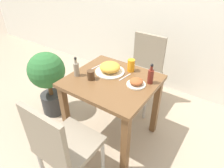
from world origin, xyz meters
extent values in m
plane|color=tan|center=(0.00, 0.00, 0.00)|extent=(16.00, 16.00, 0.00)
cube|color=brown|center=(0.00, 0.00, 0.71)|extent=(0.80, 0.73, 0.04)
cube|color=brown|center=(-0.35, -0.31, 0.35)|extent=(0.06, 0.06, 0.69)
cube|color=brown|center=(0.35, -0.31, 0.35)|extent=(0.06, 0.06, 0.69)
cube|color=brown|center=(-0.35, 0.31, 0.35)|extent=(0.06, 0.06, 0.69)
cube|color=brown|center=(0.35, 0.31, 0.35)|extent=(0.06, 0.06, 0.69)
cube|color=gray|center=(0.02, -0.62, 0.46)|extent=(0.42, 0.42, 0.04)
cube|color=gray|center=(0.02, -0.81, 0.70)|extent=(0.40, 0.04, 0.44)
cylinder|color=#B7B2A8|center=(0.20, -0.44, 0.22)|extent=(0.03, 0.03, 0.44)
cylinder|color=#B7B2A8|center=(-0.16, -0.44, 0.22)|extent=(0.03, 0.03, 0.44)
cylinder|color=#B7B2A8|center=(-0.16, -0.80, 0.22)|extent=(0.03, 0.03, 0.44)
cube|color=gray|center=(-0.01, 0.62, 0.46)|extent=(0.42, 0.42, 0.04)
cube|color=gray|center=(-0.01, 0.81, 0.70)|extent=(0.40, 0.04, 0.44)
cylinder|color=#B7B2A8|center=(-0.19, 0.44, 0.22)|extent=(0.03, 0.03, 0.44)
cylinder|color=#B7B2A8|center=(0.17, 0.44, 0.22)|extent=(0.03, 0.03, 0.44)
cylinder|color=#B7B2A8|center=(-0.19, 0.80, 0.22)|extent=(0.03, 0.03, 0.44)
cylinder|color=#B7B2A8|center=(0.17, 0.80, 0.22)|extent=(0.03, 0.03, 0.44)
cylinder|color=beige|center=(-0.10, 0.10, 0.73)|extent=(0.29, 0.29, 0.01)
ellipsoid|color=gold|center=(-0.10, 0.10, 0.78)|extent=(0.20, 0.20, 0.09)
cylinder|color=beige|center=(0.23, 0.05, 0.73)|extent=(0.17, 0.17, 0.01)
ellipsoid|color=#A35128|center=(0.23, 0.05, 0.76)|extent=(0.12, 0.12, 0.05)
cylinder|color=#4C331E|center=(-0.16, -0.10, 0.77)|extent=(0.07, 0.07, 0.09)
cylinder|color=orange|center=(0.06, 0.24, 0.79)|extent=(0.07, 0.07, 0.12)
cylinder|color=maroon|center=(0.31, 0.15, 0.79)|extent=(0.05, 0.05, 0.13)
cylinder|color=maroon|center=(0.31, 0.15, 0.88)|extent=(0.02, 0.02, 0.04)
sphere|color=black|center=(0.31, 0.15, 0.91)|extent=(0.03, 0.03, 0.03)
cylinder|color=gray|center=(-0.32, -0.13, 0.79)|extent=(0.05, 0.05, 0.13)
cylinder|color=gray|center=(-0.32, -0.13, 0.88)|extent=(0.02, 0.02, 0.04)
sphere|color=black|center=(-0.32, -0.13, 0.91)|extent=(0.03, 0.03, 0.03)
cube|color=silver|center=(-0.27, 0.10, 0.73)|extent=(0.03, 0.17, 0.00)
cube|color=silver|center=(0.08, 0.10, 0.73)|extent=(0.03, 0.16, 0.00)
cylinder|color=#333333|center=(-0.83, -0.10, 0.13)|extent=(0.27, 0.27, 0.27)
cylinder|color=brown|center=(-0.83, -0.10, 0.33)|extent=(0.05, 0.05, 0.13)
sphere|color=#2D6B33|center=(-0.83, -0.10, 0.60)|extent=(0.42, 0.42, 0.42)
camera|label=1|loc=(0.88, -1.29, 1.72)|focal=32.00mm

